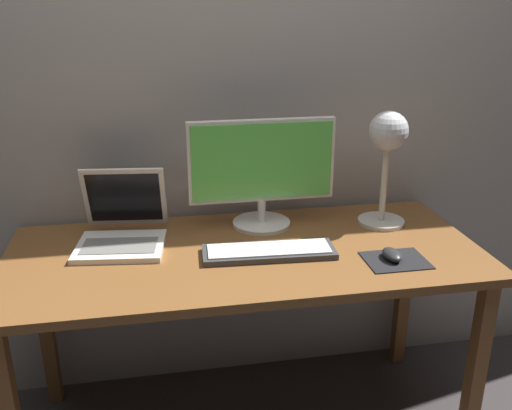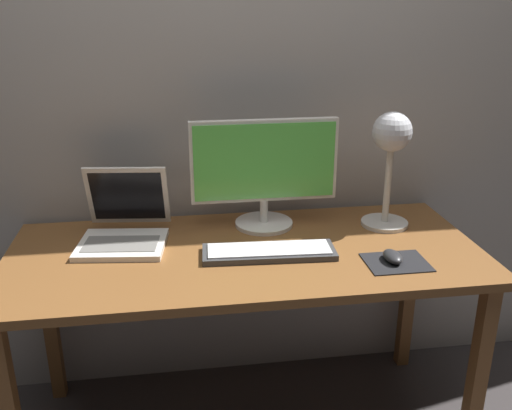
% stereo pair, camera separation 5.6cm
% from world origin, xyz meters
% --- Properties ---
extents(back_wall, '(4.80, 0.06, 2.60)m').
position_xyz_m(back_wall, '(0.00, 0.40, 1.30)').
color(back_wall, '#A8A099').
rests_on(back_wall, ground).
extents(desk, '(1.60, 0.70, 0.74)m').
position_xyz_m(desk, '(0.00, 0.00, 0.66)').
color(desk, brown).
rests_on(desk, ground).
extents(monitor, '(0.53, 0.22, 0.40)m').
position_xyz_m(monitor, '(0.10, 0.21, 0.96)').
color(monitor, silver).
rests_on(monitor, desk).
extents(keyboard_main, '(0.45, 0.16, 0.03)m').
position_xyz_m(keyboard_main, '(0.07, -0.05, 0.75)').
color(keyboard_main, '#38383A').
rests_on(keyboard_main, desk).
extents(laptop, '(0.33, 0.34, 0.25)m').
position_xyz_m(laptop, '(-0.41, 0.15, 0.81)').
color(laptop, silver).
rests_on(laptop, desk).
extents(desk_lamp, '(0.17, 0.17, 0.43)m').
position_xyz_m(desk_lamp, '(0.55, 0.15, 1.04)').
color(desk_lamp, beige).
rests_on(desk_lamp, desk).
extents(mousepad, '(0.20, 0.16, 0.00)m').
position_xyz_m(mousepad, '(0.47, -0.17, 0.74)').
color(mousepad, black).
rests_on(mousepad, desk).
extents(mouse, '(0.06, 0.10, 0.03)m').
position_xyz_m(mouse, '(0.46, -0.16, 0.76)').
color(mouse, '#28282B').
rests_on(mouse, mousepad).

